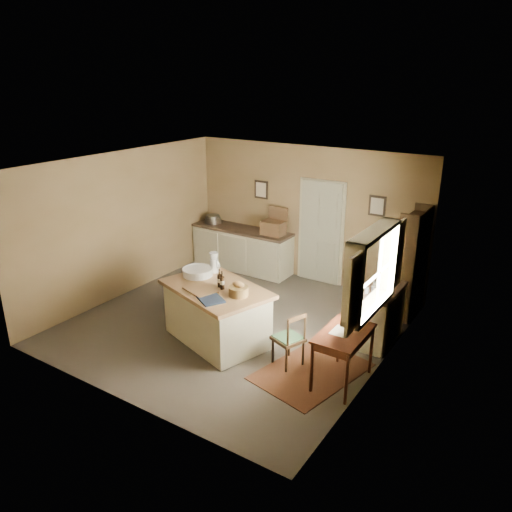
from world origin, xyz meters
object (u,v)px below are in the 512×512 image
Objects in this scene: work_island at (217,312)px; desk_chair at (288,339)px; writing_desk at (344,339)px; shelving_unit at (414,263)px; right_cabinet at (378,314)px; sideboard at (243,247)px.

work_island reaches higher than desk_chair.
writing_desk is 0.49× the size of shelving_unit.
writing_desk is at bearing -89.99° from right_cabinet.
desk_chair is at bearing -45.89° from sideboard.
work_island is 3.11m from sideboard.
writing_desk is (2.13, -0.00, 0.19)m from work_island.
shelving_unit is (3.69, -0.20, 0.46)m from sideboard.
sideboard is at bearing 134.75° from work_island.
writing_desk is 0.88m from desk_chair.
shelving_unit is at bearing 66.29° from work_island.
desk_chair is (-0.84, -0.01, -0.26)m from writing_desk.
work_island is 0.86× the size of sideboard.
work_island is 2.14m from writing_desk.
writing_desk is at bearing -38.14° from sideboard.
work_island is 1.30m from desk_chair.
desk_chair is at bearing -179.34° from writing_desk.
sideboard reaches higher than writing_desk.
sideboard is 1.19× the size of shelving_unit.
work_island is 2.52m from right_cabinet.
desk_chair is at bearing -121.58° from right_cabinet.
work_island is 2.34× the size of desk_chair.
sideboard reaches higher than right_cabinet.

